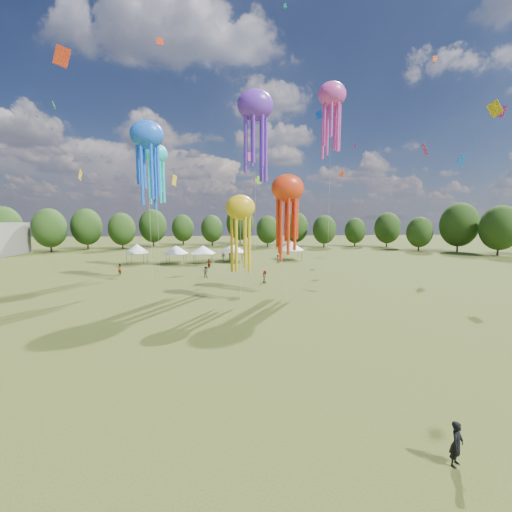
{
  "coord_description": "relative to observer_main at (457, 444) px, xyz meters",
  "views": [
    {
      "loc": [
        0.11,
        -11.77,
        9.26
      ],
      "look_at": [
        2.6,
        15.0,
        6.0
      ],
      "focal_mm": 22.22,
      "sensor_mm": 36.0,
      "label": 1
    }
  ],
  "objects": [
    {
      "name": "ground",
      "position": [
        -8.6,
        1.61,
        -0.86
      ],
      "size": [
        300.0,
        300.0,
        0.0
      ],
      "primitive_type": "plane",
      "color": "#384416",
      "rests_on": "ground"
    },
    {
      "name": "observer_main",
      "position": [
        0.0,
        0.0,
        0.0
      ],
      "size": [
        0.75,
        0.7,
        1.72
      ],
      "primitive_type": "imported",
      "rotation": [
        0.0,
        0.0,
        0.63
      ],
      "color": "black",
      "rests_on": "ground"
    },
    {
      "name": "spectator_near",
      "position": [
        -11.78,
        38.72,
        0.03
      ],
      "size": [
        1.07,
        0.97,
        1.79
      ],
      "primitive_type": "imported",
      "rotation": [
        0.0,
        0.0,
        2.73
      ],
      "color": "gray",
      "rests_on": "ground"
    },
    {
      "name": "spectators_far",
      "position": [
        -9.04,
        50.15,
        0.01
      ],
      "size": [
        28.35,
        26.53,
        1.92
      ],
      "color": "gray",
      "rests_on": "ground"
    },
    {
      "name": "festival_tents",
      "position": [
        -10.6,
        56.77,
        2.02
      ],
      "size": [
        37.43,
        8.78,
        4.02
      ],
      "color": "#47474C",
      "rests_on": "ground"
    },
    {
      "name": "show_kites",
      "position": [
        -6.11,
        39.2,
        19.59
      ],
      "size": [
        34.16,
        26.32,
        31.39
      ],
      "color": "#1C61FF",
      "rests_on": "ground"
    },
    {
      "name": "small_kites",
      "position": [
        -5.57,
        43.64,
        28.95
      ],
      "size": [
        70.76,
        56.2,
        43.73
      ],
      "color": "#1C61FF",
      "rests_on": "ground"
    },
    {
      "name": "treeline",
      "position": [
        -12.46,
        64.13,
        5.68
      ],
      "size": [
        201.57,
        95.24,
        13.43
      ],
      "color": "#38281C",
      "rests_on": "ground"
    }
  ]
}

